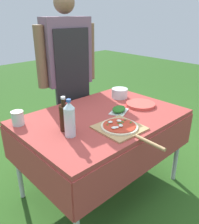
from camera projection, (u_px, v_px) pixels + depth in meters
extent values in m
plane|color=#2D5B1E|center=(102.00, 187.00, 2.23)|extent=(12.00, 12.00, 0.00)
cube|color=#A83D38|center=(102.00, 118.00, 1.94)|extent=(1.31, 0.91, 0.04)
cube|color=#A83D38|center=(146.00, 157.00, 1.70)|extent=(1.31, 0.01, 0.28)
cube|color=#A83D38|center=(69.00, 118.00, 2.31)|extent=(1.31, 0.01, 0.28)
cube|color=#A83D38|center=(31.00, 167.00, 1.59)|extent=(0.01, 0.91, 0.28)
cube|color=#A83D38|center=(148.00, 113.00, 2.42)|extent=(0.01, 0.91, 0.28)
cylinder|color=#B7B7BC|center=(76.00, 219.00, 1.45)|extent=(0.04, 0.04, 0.70)
cylinder|color=#B7B7BC|center=(177.00, 148.00, 2.20)|extent=(0.04, 0.04, 0.70)
cylinder|color=#B7B7BC|center=(18.00, 164.00, 1.97)|extent=(0.04, 0.04, 0.70)
cylinder|color=#B7B7BC|center=(115.00, 121.00, 2.73)|extent=(0.04, 0.04, 0.70)
cylinder|color=#4C4C51|center=(77.00, 119.00, 2.62)|extent=(0.12, 0.12, 0.84)
cylinder|color=#4C4C51|center=(64.00, 123.00, 2.53)|extent=(0.12, 0.12, 0.84)
cube|color=#6B5166|center=(67.00, 52.00, 2.29)|extent=(0.48, 0.25, 0.63)
cube|color=#232326|center=(73.00, 78.00, 2.30)|extent=(0.36, 0.05, 0.92)
cylinder|color=brown|center=(90.00, 52.00, 2.45)|extent=(0.10, 0.10, 0.56)
cylinder|color=brown|center=(41.00, 58.00, 2.15)|extent=(0.10, 0.10, 0.56)
sphere|color=brown|center=(64.00, 3.00, 2.12)|extent=(0.19, 0.19, 0.19)
cube|color=tan|center=(119.00, 128.00, 1.72)|extent=(0.32, 0.32, 0.01)
cylinder|color=tan|center=(150.00, 142.00, 1.53)|extent=(0.03, 0.24, 0.02)
cylinder|color=beige|center=(119.00, 126.00, 1.71)|extent=(0.27, 0.27, 0.01)
cylinder|color=red|center=(119.00, 125.00, 1.71)|extent=(0.24, 0.24, 0.00)
ellipsoid|color=white|center=(117.00, 127.00, 1.66)|extent=(0.03, 0.03, 0.01)
ellipsoid|color=white|center=(110.00, 122.00, 1.74)|extent=(0.04, 0.04, 0.02)
ellipsoid|color=white|center=(119.00, 121.00, 1.76)|extent=(0.03, 0.04, 0.01)
ellipsoid|color=white|center=(121.00, 125.00, 1.69)|extent=(0.05, 0.05, 0.02)
ellipsoid|color=white|center=(114.00, 128.00, 1.66)|extent=(0.05, 0.04, 0.01)
ellipsoid|color=#286B23|center=(122.00, 122.00, 1.76)|extent=(0.02, 0.04, 0.00)
ellipsoid|color=#286B23|center=(131.00, 122.00, 1.75)|extent=(0.03, 0.03, 0.00)
ellipsoid|color=#286B23|center=(110.00, 121.00, 1.76)|extent=(0.04, 0.04, 0.00)
ellipsoid|color=#286B23|center=(120.00, 123.00, 1.73)|extent=(0.04, 0.04, 0.00)
ellipsoid|color=#286B23|center=(125.00, 120.00, 1.79)|extent=(0.03, 0.02, 0.00)
ellipsoid|color=#286B23|center=(107.00, 125.00, 1.71)|extent=(0.02, 0.03, 0.00)
cylinder|color=black|center=(64.00, 118.00, 1.67)|extent=(0.07, 0.07, 0.19)
cylinder|color=black|center=(63.00, 102.00, 1.62)|extent=(0.03, 0.03, 0.05)
cylinder|color=silver|center=(63.00, 98.00, 1.61)|extent=(0.03, 0.03, 0.02)
cylinder|color=silver|center=(70.00, 122.00, 1.58)|extent=(0.08, 0.08, 0.20)
cone|color=silver|center=(69.00, 105.00, 1.54)|extent=(0.08, 0.08, 0.05)
cylinder|color=#335BB2|center=(69.00, 100.00, 1.52)|extent=(0.03, 0.03, 0.02)
cube|color=silver|center=(119.00, 112.00, 2.01)|extent=(0.21, 0.19, 0.01)
ellipsoid|color=#286B23|center=(119.00, 109.00, 2.00)|extent=(0.18, 0.16, 0.04)
cylinder|color=silver|center=(120.00, 93.00, 2.32)|extent=(0.16, 0.16, 0.09)
cylinder|color=#DB4C42|center=(140.00, 105.00, 2.14)|extent=(0.26, 0.26, 0.00)
cylinder|color=#DB4C42|center=(140.00, 105.00, 2.14)|extent=(0.26, 0.26, 0.00)
cylinder|color=#DB4C42|center=(141.00, 104.00, 2.13)|extent=(0.26, 0.26, 0.00)
cylinder|color=#DB4C42|center=(141.00, 104.00, 2.13)|extent=(0.26, 0.26, 0.00)
cylinder|color=#DB4C42|center=(141.00, 103.00, 2.13)|extent=(0.26, 0.26, 0.00)
cylinder|color=silver|center=(18.00, 119.00, 1.76)|extent=(0.09, 0.09, 0.10)
cylinder|color=red|center=(18.00, 120.00, 1.77)|extent=(0.08, 0.08, 0.07)
cylinder|color=#B7B2A3|center=(17.00, 112.00, 1.74)|extent=(0.09, 0.09, 0.01)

